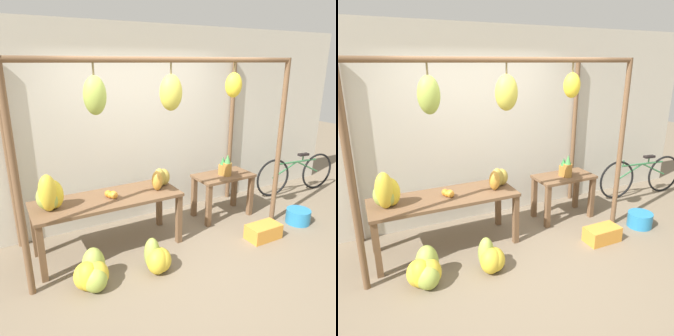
% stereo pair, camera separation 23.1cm
% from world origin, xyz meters
% --- Properties ---
extents(ground_plane, '(20.00, 20.00, 0.00)m').
position_xyz_m(ground_plane, '(0.00, 0.00, 0.00)').
color(ground_plane, '#756651').
extents(shop_wall_back, '(8.00, 0.08, 2.80)m').
position_xyz_m(shop_wall_back, '(0.00, 1.55, 1.40)').
color(shop_wall_back, beige).
rests_on(shop_wall_back, ground_plane).
extents(stall_awning, '(3.47, 1.21, 2.35)m').
position_xyz_m(stall_awning, '(-0.07, 0.62, 1.69)').
color(stall_awning, brown).
rests_on(stall_awning, ground_plane).
extents(display_table_main, '(1.80, 0.66, 0.71)m').
position_xyz_m(display_table_main, '(-0.70, 0.83, 0.61)').
color(display_table_main, brown).
rests_on(display_table_main, ground_plane).
extents(display_table_side, '(0.89, 0.48, 0.68)m').
position_xyz_m(display_table_side, '(1.16, 0.92, 0.51)').
color(display_table_side, brown).
rests_on(display_table_side, ground_plane).
extents(banana_pile_on_table, '(0.39, 0.37, 0.43)m').
position_xyz_m(banana_pile_on_table, '(-1.36, 0.81, 0.89)').
color(banana_pile_on_table, yellow).
rests_on(banana_pile_on_table, display_table_main).
extents(orange_pile, '(0.14, 0.17, 0.09)m').
position_xyz_m(orange_pile, '(-0.65, 0.79, 0.75)').
color(orange_pile, orange).
rests_on(orange_pile, display_table_main).
extents(pineapple_cluster, '(0.16, 0.21, 0.33)m').
position_xyz_m(pineapple_cluster, '(1.15, 0.90, 0.80)').
color(pineapple_cluster, '#A3702D').
rests_on(pineapple_cluster, display_table_side).
extents(banana_pile_ground_left, '(0.47, 0.52, 0.41)m').
position_xyz_m(banana_pile_ground_left, '(-1.12, 0.19, 0.17)').
color(banana_pile_ground_left, gold).
rests_on(banana_pile_ground_left, ground_plane).
extents(banana_pile_ground_right, '(0.38, 0.41, 0.39)m').
position_xyz_m(banana_pile_ground_right, '(-0.39, 0.12, 0.16)').
color(banana_pile_ground_right, gold).
rests_on(banana_pile_ground_right, ground_plane).
extents(fruit_crate_white, '(0.47, 0.26, 0.20)m').
position_xyz_m(fruit_crate_white, '(1.21, 0.07, 0.10)').
color(fruit_crate_white, orange).
rests_on(fruit_crate_white, ground_plane).
extents(blue_bucket, '(0.35, 0.35, 0.21)m').
position_xyz_m(blue_bucket, '(2.00, 0.16, 0.11)').
color(blue_bucket, teal).
rests_on(blue_bucket, ground_plane).
extents(parked_bicycle, '(1.69, 0.24, 0.73)m').
position_xyz_m(parked_bicycle, '(2.92, 1.05, 0.36)').
color(parked_bicycle, black).
rests_on(parked_bicycle, ground_plane).
extents(papaya_pile, '(0.36, 0.32, 0.26)m').
position_xyz_m(papaya_pile, '(0.03, 0.83, 0.84)').
color(papaya_pile, gold).
rests_on(papaya_pile, display_table_main).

